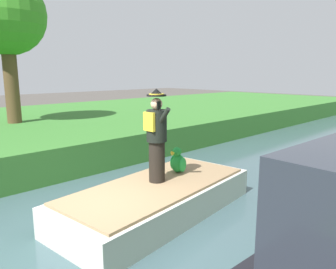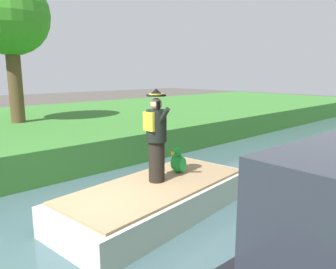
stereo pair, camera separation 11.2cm
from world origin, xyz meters
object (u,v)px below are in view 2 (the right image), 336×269
Objects in this scene: boat at (157,198)px; parrot_plush at (178,162)px; person_pirate at (156,136)px; tree_broad at (9,17)px.

parrot_plush is (-0.23, 0.81, 0.55)m from boat.
boat is 1.24m from person_pirate.
person_pirate is 8.57m from tree_broad.
parrot_plush is 0.11× the size of tree_broad.
person_pirate is 0.35× the size of tree_broad.
person_pirate reaches higher than parrot_plush.
boat is at bearing -0.57° from tree_broad.
parrot_plush is at bearing 105.77° from boat.
parrot_plush is at bearing 105.31° from person_pirate.
tree_broad reaches higher than person_pirate.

